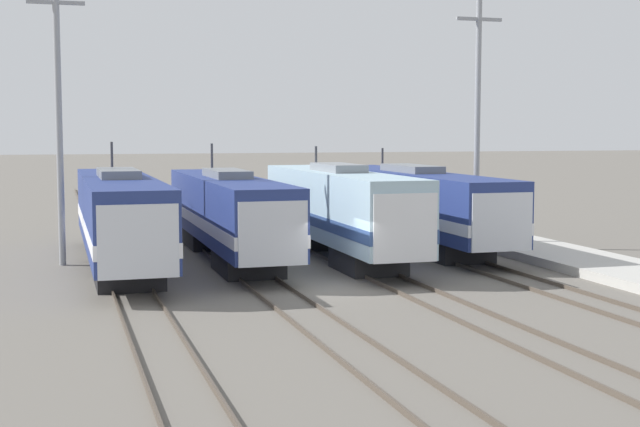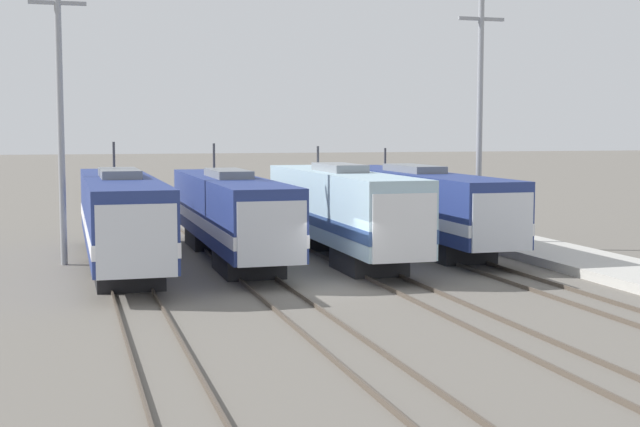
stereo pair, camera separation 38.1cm
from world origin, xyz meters
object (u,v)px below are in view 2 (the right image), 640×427
object	(u,v)px
locomotive_center_left	(231,214)
locomotive_center_right	(342,211)
locomotive_far_left	(121,218)
catenary_tower_right	(480,114)
catenary_tower_left	(60,111)
locomotive_far_right	(417,205)

from	to	relation	value
locomotive_center_left	locomotive_center_right	world-z (taller)	locomotive_center_left
locomotive_far_left	catenary_tower_right	xyz separation A→B (m)	(17.40, 1.77, 4.48)
locomotive_center_left	catenary_tower_right	bearing A→B (deg)	2.79
locomotive_center_right	catenary_tower_right	world-z (taller)	catenary_tower_right
locomotive_center_left	catenary_tower_right	size ratio (longest dim) A/B	1.40
locomotive_far_left	catenary_tower_left	world-z (taller)	catenary_tower_left
catenary_tower_right	locomotive_far_left	bearing A→B (deg)	-174.20
locomotive_center_left	locomotive_far_right	size ratio (longest dim) A/B	0.93
locomotive_far_left	locomotive_center_left	size ratio (longest dim) A/B	1.03
locomotive_center_right	catenary_tower_right	bearing A→B (deg)	13.28
locomotive_center_left	catenary_tower_right	world-z (taller)	catenary_tower_right
locomotive_far_right	catenary_tower_right	world-z (taller)	catenary_tower_right
locomotive_center_right	catenary_tower_left	distance (m)	13.04
locomotive_center_left	locomotive_center_right	size ratio (longest dim) A/B	1.09
locomotive_center_right	locomotive_far_right	size ratio (longest dim) A/B	0.85
locomotive_center_left	catenary_tower_left	bearing A→B (deg)	175.19
locomotive_far_left	locomotive_center_right	world-z (taller)	locomotive_far_left
locomotive_far_left	locomotive_far_right	world-z (taller)	locomotive_far_left
locomotive_center_right	locomotive_far_right	world-z (taller)	locomotive_center_right
locomotive_far_left	locomotive_center_right	distance (m)	9.79
locomotive_far_right	catenary_tower_right	size ratio (longest dim) A/B	1.50
locomotive_center_left	locomotive_center_right	xyz separation A→B (m)	(4.89, -1.19, 0.12)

